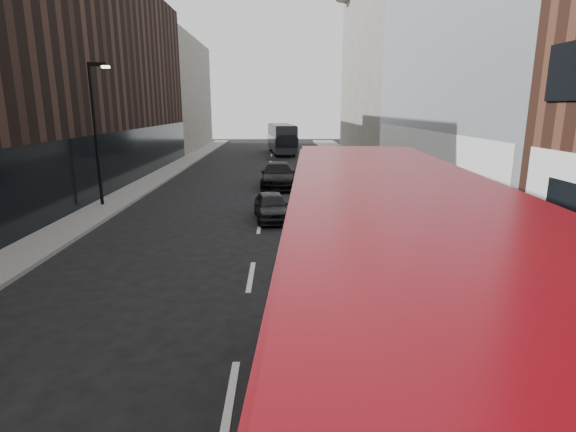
{
  "coord_description": "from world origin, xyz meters",
  "views": [
    {
      "loc": [
        0.9,
        -4.88,
        5.01
      ],
      "look_at": [
        1.09,
        5.52,
        2.5
      ],
      "focal_mm": 28.0,
      "sensor_mm": 36.0,
      "label": 1
    }
  ],
  "objects_px": {
    "car_a": "(271,206)",
    "car_c": "(278,175)",
    "grey_bus": "(282,138)",
    "street_lamp": "(96,125)",
    "red_bus": "(390,342)",
    "car_b": "(306,173)"
  },
  "relations": [
    {
      "from": "car_a",
      "to": "car_c",
      "type": "relative_size",
      "value": 0.69
    },
    {
      "from": "grey_bus",
      "to": "car_c",
      "type": "relative_size",
      "value": 1.89
    },
    {
      "from": "street_lamp",
      "to": "car_a",
      "type": "distance_m",
      "value": 9.81
    },
    {
      "from": "red_bus",
      "to": "car_b",
      "type": "xyz_separation_m",
      "value": [
        0.53,
        26.08,
        -1.73
      ]
    },
    {
      "from": "street_lamp",
      "to": "grey_bus",
      "type": "distance_m",
      "value": 29.48
    },
    {
      "from": "grey_bus",
      "to": "car_a",
      "type": "xyz_separation_m",
      "value": [
        -0.6,
        -30.62,
        -1.1
      ]
    },
    {
      "from": "car_a",
      "to": "car_b",
      "type": "relative_size",
      "value": 1.0
    },
    {
      "from": "car_c",
      "to": "red_bus",
      "type": "bearing_deg",
      "value": -86.59
    },
    {
      "from": "car_a",
      "to": "car_b",
      "type": "bearing_deg",
      "value": 71.81
    },
    {
      "from": "red_bus",
      "to": "car_b",
      "type": "distance_m",
      "value": 26.14
    },
    {
      "from": "car_a",
      "to": "car_c",
      "type": "bearing_deg",
      "value": 81.73
    },
    {
      "from": "red_bus",
      "to": "grey_bus",
      "type": "distance_m",
      "value": 46.0
    },
    {
      "from": "car_b",
      "to": "red_bus",
      "type": "bearing_deg",
      "value": -86.41
    },
    {
      "from": "car_a",
      "to": "car_c",
      "type": "height_order",
      "value": "car_c"
    },
    {
      "from": "car_c",
      "to": "car_b",
      "type": "bearing_deg",
      "value": 45.17
    },
    {
      "from": "grey_bus",
      "to": "car_b",
      "type": "xyz_separation_m",
      "value": [
        1.62,
        -19.91,
        -1.12
      ]
    },
    {
      "from": "car_b",
      "to": "car_c",
      "type": "relative_size",
      "value": 0.69
    },
    {
      "from": "red_bus",
      "to": "car_c",
      "type": "distance_m",
      "value": 24.21
    },
    {
      "from": "street_lamp",
      "to": "red_bus",
      "type": "bearing_deg",
      "value": -60.13
    },
    {
      "from": "red_bus",
      "to": "grey_bus",
      "type": "bearing_deg",
      "value": 95.09
    },
    {
      "from": "red_bus",
      "to": "grey_bus",
      "type": "height_order",
      "value": "red_bus"
    },
    {
      "from": "car_a",
      "to": "grey_bus",
      "type": "bearing_deg",
      "value": 82.38
    }
  ]
}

